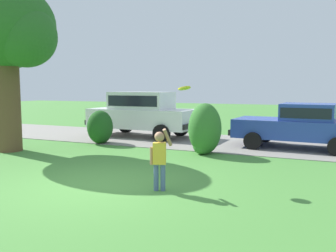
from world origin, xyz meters
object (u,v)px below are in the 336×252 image
oak_tree_large (9,33)px  child_thrower (160,156)px  parked_suv (142,112)px  parked_sedan (301,124)px  frisbee (184,88)px

oak_tree_large → child_thrower: bearing=-19.3°
child_thrower → parked_suv: bearing=120.8°
parked_sedan → oak_tree_large: bearing=-153.8°
parked_sedan → child_thrower: 6.90m
oak_tree_large → parked_suv: oak_tree_large is taller
parked_sedan → parked_suv: size_ratio=0.95×
parked_suv → child_thrower: parked_suv is taller
oak_tree_large → child_thrower: oak_tree_large is taller
frisbee → oak_tree_large: bearing=169.3°
child_thrower → frisbee: size_ratio=4.48×
child_thrower → frisbee: bearing=82.4°
parked_sedan → parked_suv: 6.42m
parked_suv → child_thrower: size_ratio=3.68×
frisbee → child_thrower: bearing=-97.6°
child_thrower → oak_tree_large: bearing=160.7°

